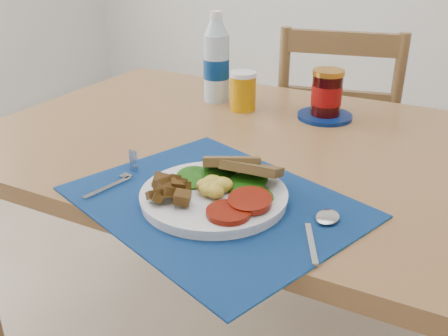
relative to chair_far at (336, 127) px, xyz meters
The scene contains 9 objects.
table 0.65m from the chair_far, 90.29° to the right, with size 1.40×0.90×0.75m.
chair_far is the anchor object (origin of this frame).
placemat 0.99m from the chair_far, 88.08° to the right, with size 0.50×0.39×0.00m, color black.
breakfast_plate 0.99m from the chair_far, 88.40° to the right, with size 0.27×0.27×0.06m.
fork 1.02m from the chair_far, 99.91° to the right, with size 0.03×0.16×0.00m.
spoon 1.01m from the chair_far, 76.17° to the right, with size 0.06×0.17×0.00m.
water_bottle 0.57m from the chair_far, 121.85° to the right, with size 0.08×0.08×0.26m.
juice_glass 0.53m from the chair_far, 108.76° to the right, with size 0.07×0.07×0.10m, color #C17B05.
jam_on_saucer 0.49m from the chair_far, 80.25° to the right, with size 0.15×0.15×0.13m.
Camera 1 is at (0.43, -0.83, 1.20)m, focal length 40.00 mm.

